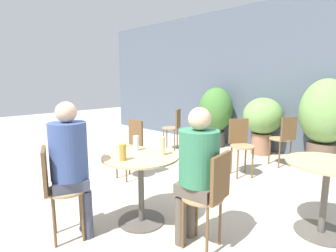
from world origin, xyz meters
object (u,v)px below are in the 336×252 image
Objects in this scene: cafe_table_far at (326,183)px; beer_glass_1 at (123,152)px; potted_plant_0 at (216,113)px; bistro_chair_0 at (56,184)px; bistro_chair_2 at (132,143)px; beer_glass_0 at (136,143)px; beer_glass_2 at (162,146)px; potted_plant_1 at (262,119)px; bistro_chair_4 at (240,141)px; bistro_chair_3 at (284,136)px; seated_person_1 at (197,165)px; cafe_table_near at (141,174)px; bistro_chair_1 at (211,191)px; bistro_chair_5 at (174,125)px; potted_plant_2 at (325,116)px; seated_person_0 at (71,158)px.

cafe_table_far is 1.91m from beer_glass_1.
bistro_chair_0 is at bearing -76.90° from potted_plant_0.
beer_glass_0 is at bearing -35.33° from bistro_chair_2.
potted_plant_1 reaches higher than beer_glass_2.
potted_plant_1 reaches higher than beer_glass_1.
bistro_chair_4 is 5.55× the size of beer_glass_1.
beer_glass_1 is 3.69m from potted_plant_0.
bistro_chair_3 is at bearing -15.16° from potted_plant_0.
bistro_chair_2 is 1.87m from seated_person_1.
potted_plant_1 is at bearing 4.48° from potted_plant_0.
seated_person_1 is 7.75× the size of beer_glass_0.
beer_glass_0 is 0.14× the size of potted_plant_1.
seated_person_1 is at bearing 6.56° from cafe_table_near.
bistro_chair_1 is at bearing 21.25° from beer_glass_1.
bistro_chair_5 is 0.58× the size of potted_plant_2.
beer_glass_1 is (0.26, 0.38, 0.03)m from seated_person_0.
bistro_chair_4 is (0.36, 2.70, 0.00)m from bistro_chair_0.
cafe_table_near is 4.05× the size of beer_glass_2.
bistro_chair_1 is 3.40m from potted_plant_1.
beer_glass_2 is at bearing -102.87° from bistro_chair_1.
bistro_chair_2 is 0.69× the size of seated_person_0.
bistro_chair_0 is 4.09m from potted_plant_0.
beer_glass_2 is at bearing -145.60° from cafe_table_far.
potted_plant_2 reaches higher than bistro_chair_5.
seated_person_0 is 1.03× the size of seated_person_1.
bistro_chair_0 is 1.03m from beer_glass_2.
bistro_chair_4 is 0.66× the size of potted_plant_0.
bistro_chair_4 is 1.90m from beer_glass_0.
seated_person_0 reaches higher than bistro_chair_4.
cafe_table_far is at bearing 41.32° from beer_glass_1.
seated_person_1 is at bearing -59.42° from potted_plant_0.
potted_plant_1 is at bearing -68.03° from bistro_chair_0.
bistro_chair_2 reaches higher than cafe_table_far.
beer_glass_1 is 0.12× the size of potted_plant_0.
beer_glass_1 is at bearing -41.10° from bistro_chair_2.
bistro_chair_0 is 1.36m from bistro_chair_1.
bistro_chair_5 is 0.66× the size of potted_plant_0.
bistro_chair_0 is 4.07m from potted_plant_1.
seated_person_0 is 1.13m from seated_person_1.
bistro_chair_3 reaches higher than cafe_table_near.
cafe_table_near is at bearing -90.00° from bistro_chair_1.
cafe_table_far is 2.05m from bistro_chair_3.
potted_plant_1 is (-0.02, 3.24, -0.09)m from beer_glass_0.
seated_person_0 is (0.82, -1.35, 0.22)m from bistro_chair_2.
beer_glass_2 reaches higher than bistro_chair_3.
potted_plant_1 reaches higher than bistro_chair_4.
bistro_chair_0 reaches higher than beer_glass_1.
cafe_table_near is 0.34m from beer_glass_1.
potted_plant_0 is at bearing 139.96° from cafe_table_far.
seated_person_0 is 0.85× the size of potted_plant_2.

